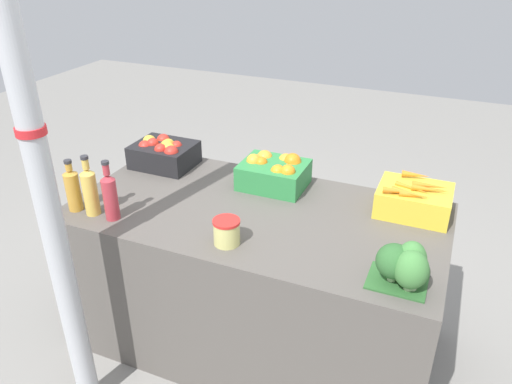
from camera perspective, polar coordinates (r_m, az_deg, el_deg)
ground_plane at (r=2.84m, az=-0.00°, el=-16.10°), size 10.00×10.00×0.00m
market_table at (r=2.58m, az=-0.00°, el=-9.77°), size 1.76×0.90×0.79m
support_pole at (r=1.94m, az=-24.09°, el=5.21°), size 0.11×0.11×2.61m
apple_crate at (r=2.84m, az=-10.50°, el=4.45°), size 0.33×0.27×0.16m
orange_crate at (r=2.56m, az=2.14°, el=2.36°), size 0.33×0.27×0.17m
carrot_crate at (r=2.43m, az=17.61°, el=-0.83°), size 0.33×0.27×0.16m
broccoli_pile at (r=1.92m, az=16.79°, el=-8.09°), size 0.22×0.19×0.18m
juice_bottle_amber at (r=2.48m, az=-20.20°, el=0.34°), size 0.07×0.07×0.26m
juice_bottle_golden at (r=2.41m, az=-18.45°, el=0.21°), size 0.07×0.07×0.29m
juice_bottle_ruby at (r=2.34m, az=-16.35°, el=-0.35°), size 0.07×0.07×0.29m
pickle_jar at (r=2.10m, az=-3.38°, el=-4.55°), size 0.12×0.12×0.11m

